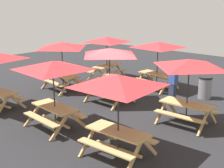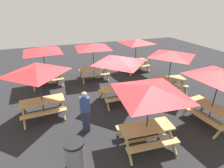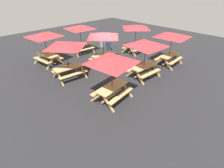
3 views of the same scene
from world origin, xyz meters
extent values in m
plane|color=#232326|center=(0.00, 0.00, 0.00)|extent=(27.80, 27.80, 0.00)
cube|color=tan|center=(3.02, 3.45, 0.74)|extent=(1.88, 0.93, 0.05)
cube|color=tan|center=(3.09, 2.90, 0.45)|extent=(1.82, 0.49, 0.04)
cube|color=tan|center=(2.94, 4.00, 0.45)|extent=(1.82, 0.49, 0.04)
cube|color=tan|center=(2.29, 2.99, 0.37)|extent=(0.16, 0.80, 0.81)
cube|color=tan|center=(2.19, 3.71, 0.37)|extent=(0.16, 0.80, 0.81)
cube|color=tan|center=(3.84, 3.19, 0.37)|extent=(0.16, 0.80, 0.81)
cube|color=tan|center=(3.74, 3.91, 0.37)|extent=(0.16, 0.80, 0.81)
cube|color=tan|center=(3.02, 3.45, 0.22)|extent=(1.56, 0.27, 0.06)
cylinder|color=#2D2D33|center=(3.02, 3.45, 1.15)|extent=(0.04, 0.04, 2.30)
pyramid|color=red|center=(3.02, 3.45, 2.16)|extent=(2.80, 2.80, 0.28)
cube|color=tan|center=(0.33, -0.15, 0.74)|extent=(1.80, 0.71, 0.05)
cube|color=tan|center=(0.32, -0.70, 0.45)|extent=(1.80, 0.27, 0.04)
cube|color=tan|center=(0.33, 0.40, 0.45)|extent=(1.80, 0.27, 0.04)
cube|color=tan|center=(-0.46, -0.51, 0.37)|extent=(0.06, 0.80, 0.81)
cube|color=tan|center=(-0.45, 0.22, 0.37)|extent=(0.06, 0.80, 0.81)
cube|color=tan|center=(1.10, -0.52, 0.37)|extent=(0.06, 0.80, 0.81)
cube|color=tan|center=(1.11, 0.21, 0.37)|extent=(0.06, 0.80, 0.81)
cube|color=tan|center=(0.33, -0.15, 0.22)|extent=(1.56, 0.07, 0.06)
cylinder|color=#2D2D33|center=(0.33, -0.15, 1.15)|extent=(0.04, 0.04, 2.30)
pyramid|color=red|center=(0.33, -0.15, 2.16)|extent=(2.01, 2.01, 0.28)
cube|color=tan|center=(3.17, -3.02, 0.74)|extent=(0.90, 1.87, 0.05)
cube|color=tan|center=(3.72, -2.96, 0.45)|extent=(0.46, 1.82, 0.04)
cube|color=tan|center=(2.63, -3.09, 0.45)|extent=(0.46, 1.82, 0.04)
cube|color=tan|center=(3.62, -3.76, 0.37)|extent=(0.80, 0.15, 0.81)
cube|color=tan|center=(2.90, -3.84, 0.37)|extent=(0.80, 0.15, 0.81)
cube|color=tan|center=(3.45, -2.21, 0.37)|extent=(0.80, 0.15, 0.81)
cube|color=tan|center=(2.72, -2.29, 0.37)|extent=(0.80, 0.15, 0.81)
cube|color=tan|center=(3.17, -3.02, 0.22)|extent=(0.25, 1.56, 0.06)
cylinder|color=#2D2D33|center=(3.17, -3.02, 1.15)|extent=(0.04, 0.04, 2.30)
pyramid|color=red|center=(3.17, -3.02, 2.16)|extent=(2.81, 2.81, 0.28)
cube|color=tan|center=(0.07, -3.24, 0.74)|extent=(1.85, 0.84, 0.05)
cube|color=tan|center=(0.02, -3.78, 0.45)|extent=(1.82, 0.41, 0.04)
cube|color=tan|center=(0.11, -2.69, 0.45)|extent=(1.82, 0.41, 0.04)
cube|color=tan|center=(-0.74, -3.54, 0.37)|extent=(0.13, 0.80, 0.81)
cube|color=tan|center=(-0.68, -2.81, 0.37)|extent=(0.13, 0.80, 0.81)
cube|color=tan|center=(0.81, -3.66, 0.37)|extent=(0.13, 0.80, 0.81)
cube|color=tan|center=(0.87, -2.94, 0.37)|extent=(0.13, 0.80, 0.81)
cube|color=tan|center=(0.07, -3.24, 0.22)|extent=(1.56, 0.20, 0.06)
cylinder|color=#2D2D33|center=(0.07, -3.24, 1.15)|extent=(0.04, 0.04, 2.30)
pyramid|color=red|center=(0.07, -3.24, 2.16)|extent=(2.82, 2.82, 0.28)
cube|color=tan|center=(-3.01, 3.13, 0.74)|extent=(1.84, 0.81, 0.05)
cube|color=tan|center=(-2.97, 2.58, 0.45)|extent=(1.81, 0.37, 0.04)
cube|color=tan|center=(-3.04, 3.68, 0.45)|extent=(1.81, 0.37, 0.04)
cube|color=tan|center=(-3.76, 2.72, 0.37)|extent=(0.11, 0.80, 0.81)
cube|color=tan|center=(-3.81, 3.44, 0.37)|extent=(0.11, 0.80, 0.81)
cube|color=tan|center=(-2.21, 2.82, 0.37)|extent=(0.11, 0.80, 0.81)
cube|color=tan|center=(-2.25, 3.54, 0.37)|extent=(0.11, 0.80, 0.81)
cube|color=tan|center=(-3.01, 3.13, 0.22)|extent=(1.56, 0.17, 0.06)
cylinder|color=#2D2D33|center=(-3.01, 3.13, 1.15)|extent=(0.04, 0.04, 2.30)
pyramid|color=red|center=(-3.01, 3.13, 2.16)|extent=(2.82, 2.82, 0.28)
cube|color=tan|center=(3.27, -0.06, 0.74)|extent=(1.87, 0.89, 0.05)
cube|color=tan|center=(3.21, -0.61, 0.45)|extent=(1.82, 0.46, 0.04)
cube|color=tan|center=(3.33, 0.49, 0.45)|extent=(1.82, 0.46, 0.04)
cube|color=tan|center=(2.46, -0.34, 0.37)|extent=(0.15, 0.80, 0.81)
cube|color=tan|center=(2.54, 0.39, 0.37)|extent=(0.15, 0.80, 0.81)
cube|color=tan|center=(4.01, -0.51, 0.37)|extent=(0.15, 0.80, 0.81)
cube|color=tan|center=(4.09, 0.22, 0.37)|extent=(0.15, 0.80, 0.81)
cube|color=tan|center=(3.27, -0.06, 0.22)|extent=(1.56, 0.24, 0.06)
cylinder|color=#2D2D33|center=(3.27, -0.06, 1.15)|extent=(0.04, 0.04, 2.30)
pyramid|color=red|center=(3.27, -0.06, 2.16)|extent=(2.21, 2.21, 0.28)
cube|color=tan|center=(-0.13, 3.05, 0.74)|extent=(1.84, 0.81, 0.05)
cube|color=tan|center=(-0.17, 2.50, 0.45)|extent=(1.81, 0.37, 0.04)
cube|color=tan|center=(-0.10, 3.60, 0.45)|extent=(1.81, 0.37, 0.04)
cube|color=tan|center=(-0.93, 2.74, 0.37)|extent=(0.11, 0.80, 0.81)
cube|color=tan|center=(-0.89, 3.46, 0.37)|extent=(0.11, 0.80, 0.81)
cube|color=tan|center=(0.62, 2.64, 0.37)|extent=(0.11, 0.80, 0.81)
cube|color=tan|center=(0.67, 3.37, 0.37)|extent=(0.11, 0.80, 0.81)
cube|color=tan|center=(-0.13, 3.05, 0.22)|extent=(1.56, 0.17, 0.06)
cylinder|color=#2D2D33|center=(-0.13, 3.05, 1.15)|extent=(0.04, 0.04, 2.30)
pyramid|color=red|center=(-0.13, 3.05, 2.16)|extent=(2.82, 2.82, 0.28)
cube|color=tan|center=(-3.24, -0.20, 0.74)|extent=(1.83, 0.79, 0.05)
cube|color=tan|center=(-3.21, -0.75, 0.45)|extent=(1.81, 0.35, 0.04)
cube|color=tan|center=(-3.26, 0.35, 0.45)|extent=(1.81, 0.35, 0.04)
cube|color=tan|center=(-4.00, -0.61, 0.37)|extent=(0.10, 0.80, 0.81)
cube|color=tan|center=(-4.03, 0.12, 0.37)|extent=(0.10, 0.80, 0.81)
cube|color=tan|center=(-2.44, -0.53, 0.37)|extent=(0.10, 0.80, 0.81)
cube|color=tan|center=(-2.48, 0.20, 0.37)|extent=(0.10, 0.80, 0.81)
cube|color=tan|center=(-3.24, -0.20, 0.22)|extent=(1.56, 0.15, 0.06)
cylinder|color=#2D2D33|center=(-3.24, -0.20, 1.15)|extent=(0.04, 0.04, 2.30)
pyramid|color=red|center=(-3.24, -0.20, 2.16)|extent=(2.10, 2.10, 0.28)
cylinder|color=gray|center=(-2.37, -3.36, 0.45)|extent=(0.56, 0.56, 0.90)
cylinder|color=black|center=(-2.37, -3.36, 0.94)|extent=(0.59, 0.59, 0.08)
cube|color=#2D334C|center=(-1.70, -1.78, 0.42)|extent=(0.31, 0.24, 0.85)
cube|color=#334C99|center=(-1.70, -1.78, 1.15)|extent=(0.40, 0.29, 0.60)
sphere|color=tan|center=(-1.70, -1.78, 1.56)|extent=(0.22, 0.22, 0.22)
camera|label=1|loc=(-8.14, 9.04, 4.20)|focal=50.00mm
camera|label=2|loc=(-2.63, -7.25, 4.54)|focal=28.00mm
camera|label=3|loc=(8.18, 8.74, 5.20)|focal=28.00mm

